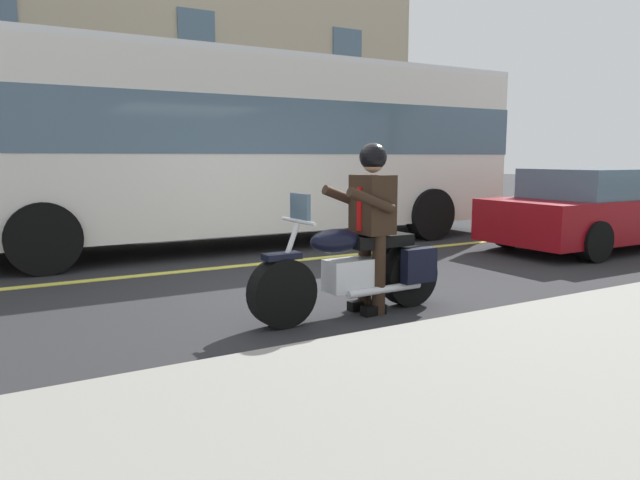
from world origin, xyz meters
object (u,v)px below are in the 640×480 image
rider_main (371,213)px  bus_near (232,141)px  car_dark (603,209)px  motorcycle_main (356,271)px

rider_main → bus_near: bearing=-95.2°
rider_main → car_dark: size_ratio=0.38×
rider_main → motorcycle_main: bearing=2.9°
rider_main → car_dark: 6.22m
motorcycle_main → car_dark: size_ratio=0.48×
motorcycle_main → bus_near: size_ratio=0.20×
rider_main → bus_near: bus_near is taller
rider_main → car_dark: rider_main is taller
motorcycle_main → bus_near: (-0.64, -5.02, 1.42)m
rider_main → car_dark: bearing=-165.8°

